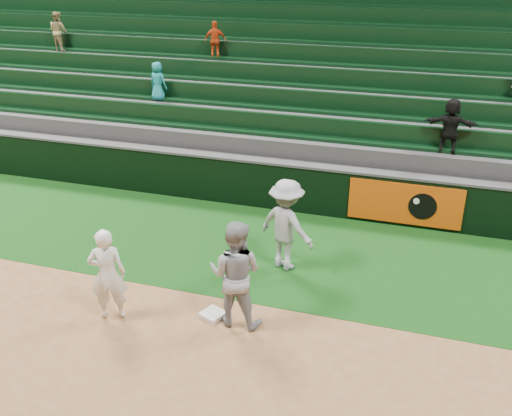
{
  "coord_description": "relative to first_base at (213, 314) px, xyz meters",
  "views": [
    {
      "loc": [
        3.3,
        -7.56,
        6.06
      ],
      "look_at": [
        0.21,
        2.3,
        1.3
      ],
      "focal_mm": 40.0,
      "sensor_mm": 36.0,
      "label": 1
    }
  ],
  "objects": [
    {
      "name": "first_base",
      "position": [
        0.0,
        0.0,
        0.0
      ],
      "size": [
        0.49,
        0.49,
        0.08
      ],
      "primitive_type": "cube",
      "rotation": [
        0.0,
        0.0,
        -0.4
      ],
      "color": "white",
      "rests_on": "ground"
    },
    {
      "name": "first_baseman",
      "position": [
        -1.73,
        -0.53,
        0.83
      ],
      "size": [
        0.75,
        0.63,
        1.75
      ],
      "primitive_type": "imported",
      "rotation": [
        0.0,
        0.0,
        3.54
      ],
      "color": "white",
      "rests_on": "ground"
    },
    {
      "name": "stadium_seating",
      "position": [
        -0.03,
        8.66,
        1.66
      ],
      "size": [
        36.0,
        5.95,
        4.85
      ],
      "color": "#333335",
      "rests_on": "ground"
    },
    {
      "name": "baserunner",
      "position": [
        0.45,
        -0.01,
        0.94
      ],
      "size": [
        0.96,
        0.76,
        1.96
      ],
      "primitive_type": "imported",
      "rotation": [
        0.0,
        0.0,
        3.16
      ],
      "color": "#909299",
      "rests_on": "ground"
    },
    {
      "name": "ground",
      "position": [
        -0.02,
        -0.31,
        -0.04
      ],
      "size": [
        70.0,
        70.0,
        0.0
      ],
      "primitive_type": "plane",
      "color": "brown",
      "rests_on": "ground"
    },
    {
      "name": "foul_grass",
      "position": [
        -0.02,
        2.69,
        -0.04
      ],
      "size": [
        36.0,
        4.2,
        0.01
      ],
      "primitive_type": "cube",
      "color": "#0D350E",
      "rests_on": "ground"
    },
    {
      "name": "base_coach",
      "position": [
        0.8,
        2.08,
        0.93
      ],
      "size": [
        1.42,
        1.14,
        1.92
      ],
      "primitive_type": "imported",
      "rotation": [
        0.0,
        0.0,
        2.74
      ],
      "color": "#9C9FA9",
      "rests_on": "foul_grass"
    },
    {
      "name": "field_wall",
      "position": [
        0.0,
        4.89,
        0.59
      ],
      "size": [
        36.0,
        0.45,
        1.25
      ],
      "color": "black",
      "rests_on": "ground"
    }
  ]
}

